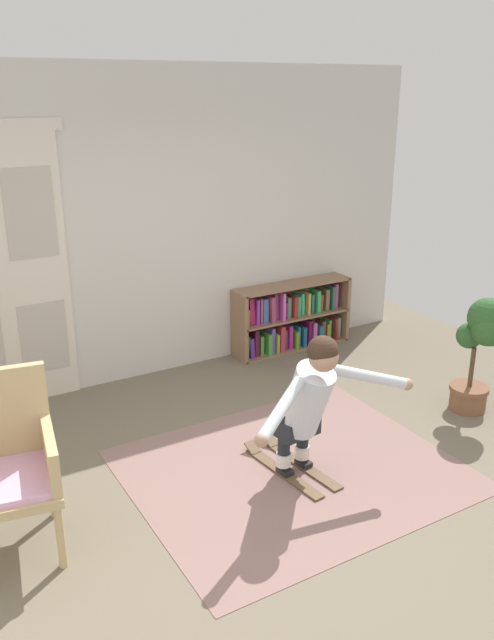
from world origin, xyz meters
The scene contains 9 objects.
ground_plane centered at (0.00, 0.00, 0.00)m, with size 7.20×7.20×0.00m, color #6D6250.
back_wall centered at (0.00, 2.60, 1.45)m, with size 6.00×0.10×2.90m, color silver.
double_door centered at (-1.31, 2.54, 1.23)m, with size 1.22×0.05×2.45m.
rug centered at (0.20, 0.39, 0.00)m, with size 2.34×1.97×0.01m, color #896862.
bookshelf centered at (1.52, 2.39, 0.33)m, with size 1.35×0.30×0.73m.
wicker_chair centered at (-1.76, 0.60, 0.58)m, with size 0.69×0.69×1.10m.
potted_plant centered at (2.11, 0.37, 0.64)m, with size 0.40×0.43×1.03m.
skis_pair centered at (0.19, 0.42, 0.02)m, with size 0.36×0.86×0.07m.
person_skier centered at (0.21, 0.23, 0.66)m, with size 1.40×0.68×1.08m.
Camera 1 is at (-2.21, -3.03, 2.69)m, focal length 36.47 mm.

